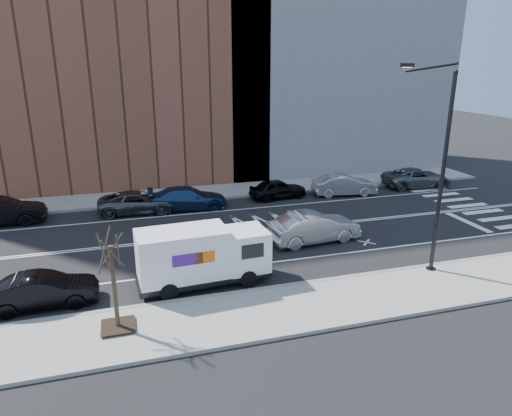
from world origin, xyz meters
TOP-DOWN VIEW (x-y plane):
  - ground at (0.00, 0.00)m, footprint 120.00×120.00m
  - sidewalk_near at (0.00, -8.80)m, footprint 44.00×3.60m
  - sidewalk_far at (0.00, 8.80)m, footprint 44.00×3.60m
  - curb_near at (0.00, -7.00)m, footprint 44.00×0.25m
  - curb_far at (0.00, 7.00)m, footprint 44.00×0.25m
  - crosswalk at (16.00, 0.00)m, footprint 3.00×14.00m
  - road_markings at (0.00, 0.00)m, footprint 40.00×8.60m
  - bldg_brick at (-8.00, 15.60)m, footprint 26.00×10.00m
  - bldg_concrete at (12.00, 15.60)m, footprint 20.00×10.00m
  - streetlight at (7.00, -6.91)m, footprint 0.44×4.02m
  - street_tree at (-7.00, -8.40)m, footprint 1.20×1.20m
  - fedex_van at (-3.39, -5.60)m, footprint 5.85×2.33m
  - far_parked_b at (-13.60, 5.49)m, footprint 5.04×1.85m
  - far_parked_c at (-5.60, 5.61)m, footprint 5.13×2.58m
  - far_parked_d at (-2.40, 5.43)m, footprint 5.24×2.34m
  - far_parked_e at (4.15, 6.09)m, footprint 4.25×2.09m
  - far_parked_f at (9.09, 5.53)m, footprint 4.80×2.20m
  - far_parked_g at (15.61, 6.02)m, footprint 5.47×2.90m
  - driving_sedan at (3.26, -2.36)m, footprint 5.19×2.25m
  - near_parked_rear_a at (-9.80, -5.69)m, footprint 4.19×1.55m

SIDE VIEW (x-z plane):
  - ground at x=0.00m, z-range 0.00..0.00m
  - crosswalk at x=16.00m, z-range 0.00..0.01m
  - road_markings at x=0.00m, z-range 0.00..0.01m
  - sidewalk_near at x=0.00m, z-range 0.00..0.15m
  - sidewalk_far at x=0.00m, z-range 0.00..0.15m
  - curb_near at x=0.00m, z-range 0.00..0.17m
  - curb_far at x=0.00m, z-range 0.00..0.17m
  - near_parked_rear_a at x=-9.80m, z-range 0.00..1.37m
  - far_parked_c at x=-5.60m, z-range 0.00..1.39m
  - far_parked_e at x=4.15m, z-range 0.00..1.40m
  - far_parked_g at x=15.61m, z-range 0.00..1.47m
  - far_parked_d at x=-2.40m, z-range 0.00..1.49m
  - far_parked_f at x=9.09m, z-range 0.00..1.53m
  - far_parked_b at x=-13.60m, z-range 0.00..1.65m
  - driving_sedan at x=3.26m, z-range 0.00..1.66m
  - fedex_van at x=-3.39m, z-range 0.07..2.69m
  - street_tree at x=-7.00m, z-range -0.42..3.33m
  - streetlight at x=7.00m, z-range 0.41..9.75m
  - bldg_brick at x=-8.00m, z-range 0.00..22.00m
  - bldg_concrete at x=12.00m, z-range 0.00..26.00m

